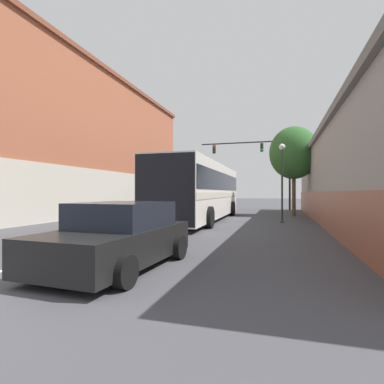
# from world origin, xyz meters

# --- Properties ---
(lane_center_line) EXTENTS (0.14, 41.91, 0.01)m
(lane_center_line) POSITION_xyz_m (0.00, 14.95, 0.00)
(lane_center_line) COLOR silver
(lane_center_line) RESTS_ON ground_plane
(building_left_brick) EXTENTS (9.71, 25.90, 10.71)m
(building_left_brick) POSITION_xyz_m (-11.13, 17.42, 5.48)
(building_left_brick) COLOR #995138
(building_left_brick) RESTS_ON ground_plane
(bus) EXTENTS (3.05, 12.39, 3.24)m
(bus) POSITION_xyz_m (1.10, 14.28, 1.82)
(bus) COLOR silver
(bus) RESTS_ON ground_plane
(hatchback_foreground) EXTENTS (2.32, 4.00, 1.41)m
(hatchback_foreground) POSITION_xyz_m (2.14, 3.06, 0.67)
(hatchback_foreground) COLOR black
(hatchback_foreground) RESTS_ON ground_plane
(parked_car_left_near) EXTENTS (2.27, 4.61, 1.27)m
(parked_car_left_near) POSITION_xyz_m (-4.05, 22.94, 0.61)
(parked_car_left_near) COLOR black
(parked_car_left_near) RESTS_ON ground_plane
(parked_car_left_mid) EXTENTS (2.10, 4.64, 1.38)m
(parked_car_left_mid) POSITION_xyz_m (-4.18, 30.69, 0.66)
(parked_car_left_mid) COLOR slate
(parked_car_left_mid) RESTS_ON ground_plane
(traffic_signal_gantry) EXTENTS (8.37, 0.36, 6.67)m
(traffic_signal_gantry) POSITION_xyz_m (3.95, 25.90, 4.85)
(traffic_signal_gantry) COLOR black
(traffic_signal_gantry) RESTS_ON ground_plane
(street_lamp) EXTENTS (0.33, 0.33, 4.26)m
(street_lamp) POSITION_xyz_m (5.66, 14.00, 2.55)
(street_lamp) COLOR #233323
(street_lamp) RESTS_ON ground_plane
(street_tree_near) EXTENTS (3.36, 3.02, 6.27)m
(street_tree_near) POSITION_xyz_m (6.48, 19.36, 4.41)
(street_tree_near) COLOR brown
(street_tree_near) RESTS_ON ground_plane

